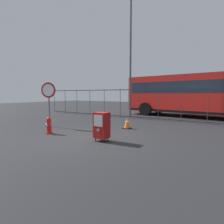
% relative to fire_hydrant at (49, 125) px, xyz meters
% --- Properties ---
extents(ground_plane, '(60.00, 60.00, 0.00)m').
position_rel_fire_hydrant_xyz_m(ground_plane, '(1.86, 0.32, -0.35)').
color(ground_plane, '#262628').
extents(fire_hydrant, '(0.33, 0.31, 0.75)m').
position_rel_fire_hydrant_xyz_m(fire_hydrant, '(0.00, 0.00, 0.00)').
color(fire_hydrant, red).
rests_on(fire_hydrant, ground_plane).
extents(newspaper_box_primary, '(0.48, 0.42, 1.02)m').
position_rel_fire_hydrant_xyz_m(newspaper_box_primary, '(2.59, 0.18, 0.22)').
color(newspaper_box_primary, black).
rests_on(newspaper_box_primary, ground_plane).
extents(stop_sign, '(0.71, 0.31, 2.23)m').
position_rel_fire_hydrant_xyz_m(stop_sign, '(-1.30, 1.06, 1.25)').
color(stop_sign, '#4C4F54').
rests_on(stop_sign, ground_plane).
extents(traffic_cone, '(0.36, 0.36, 0.53)m').
position_rel_fire_hydrant_xyz_m(traffic_cone, '(2.21, 2.78, -0.09)').
color(traffic_cone, black).
rests_on(traffic_cone, ground_plane).
extents(fence_barrier, '(18.03, 0.04, 2.00)m').
position_rel_fire_hydrant_xyz_m(fence_barrier, '(1.86, 6.30, 0.67)').
color(fence_barrier, '#2D2D33').
rests_on(fence_barrier, ground_plane).
extents(bus_near, '(10.69, 3.57, 3.00)m').
position_rel_fire_hydrant_xyz_m(bus_near, '(4.59, 9.30, 1.36)').
color(bus_near, red).
rests_on(bus_near, ground_plane).
extents(street_light_near_right, '(0.32, 0.32, 8.56)m').
position_rel_fire_hydrant_xyz_m(street_light_near_right, '(0.04, 7.31, 4.51)').
color(street_light_near_right, '#4C4F54').
rests_on(street_light_near_right, ground_plane).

